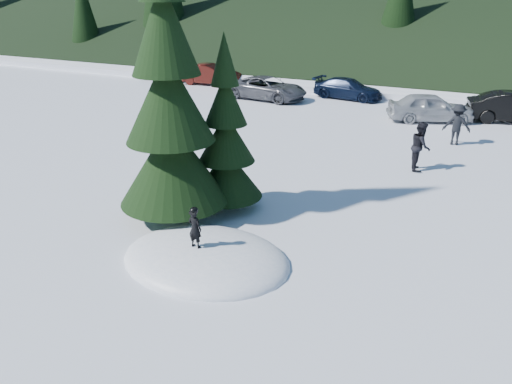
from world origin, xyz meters
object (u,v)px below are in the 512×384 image
at_px(adult_2, 457,125).
at_px(car_4, 430,107).
at_px(child_skier, 195,229).
at_px(spruce_short, 226,144).
at_px(car_1, 211,74).
at_px(car_3, 348,89).
at_px(car_0, 163,71).
at_px(spruce_tall, 169,110).
at_px(adult_0, 420,146).
at_px(car_2, 267,88).

bearing_deg(adult_2, car_4, -71.84).
relative_size(child_skier, car_4, 0.23).
xyz_separation_m(child_skier, adult_2, (4.50, 14.08, -0.07)).
distance_m(spruce_short, child_skier, 3.78).
xyz_separation_m(car_1, car_3, (10.42, -0.39, -0.10)).
xyz_separation_m(child_skier, car_0, (-17.54, 22.17, -0.31)).
relative_size(spruce_tall, car_3, 1.96).
xyz_separation_m(spruce_tall, car_0, (-15.47, 20.13, -2.65)).
relative_size(spruce_tall, spruce_short, 1.60).
relative_size(child_skier, adult_0, 0.54).
height_order(car_2, car_3, car_2).
bearing_deg(car_1, car_2, -122.53).
xyz_separation_m(car_0, car_3, (14.72, -0.47, -0.04)).
relative_size(spruce_tall, car_4, 1.98).
height_order(spruce_tall, car_1, spruce_tall).
relative_size(car_1, car_3, 1.02).
height_order(adult_2, car_0, adult_2).
height_order(child_skier, car_1, child_skier).
relative_size(spruce_tall, adult_0, 4.61).
bearing_deg(spruce_tall, child_skier, -44.53).
bearing_deg(car_4, spruce_short, 142.38).
height_order(car_1, car_3, car_1).
bearing_deg(car_3, car_2, 126.03).
xyz_separation_m(adult_2, car_0, (-22.05, 8.09, -0.24)).
bearing_deg(car_3, car_4, -116.62).
xyz_separation_m(car_1, car_2, (5.97, -2.87, -0.03)).
distance_m(car_1, car_2, 6.62).
height_order(car_0, car_1, car_1).
relative_size(child_skier, car_2, 0.20).
bearing_deg(car_2, car_4, -90.87).
height_order(spruce_tall, car_0, spruce_tall).
bearing_deg(car_4, car_3, 33.63).
height_order(spruce_short, adult_2, spruce_short).
bearing_deg(car_2, car_1, 70.56).
bearing_deg(spruce_short, child_skier, -72.65).
height_order(adult_2, car_2, adult_2).
bearing_deg(child_skier, car_1, -56.60).
bearing_deg(adult_0, car_0, 44.74).
distance_m(car_0, car_4, 20.76).
relative_size(child_skier, adult_2, 0.55).
bearing_deg(adult_2, child_skier, 66.60).
relative_size(car_2, car_3, 1.15).
distance_m(child_skier, car_1, 25.76).
relative_size(spruce_short, car_0, 1.36).
bearing_deg(car_1, car_3, -99.02).
distance_m(adult_2, car_3, 10.58).
xyz_separation_m(spruce_short, car_1, (-12.17, 18.65, -1.37)).
bearing_deg(child_skier, car_0, -49.19).
distance_m(adult_0, car_1, 20.87).
bearing_deg(child_skier, spruce_short, -70.19).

